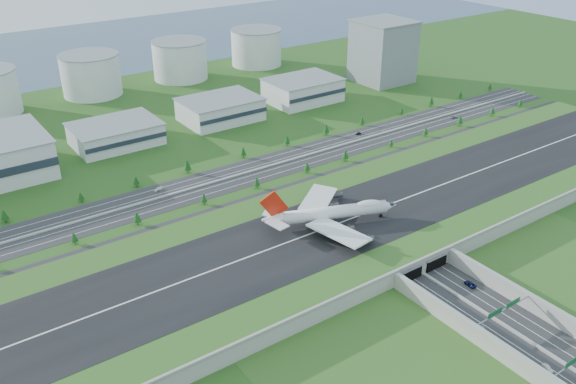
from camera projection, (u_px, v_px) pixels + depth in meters
ground at (355, 230)px, 328.17m from camera, size 1200.00×1200.00×0.00m
airfield_deck at (355, 224)px, 326.23m from camera, size 520.00×100.00×9.20m
underpass_road at (511, 323)px, 254.27m from camera, size 38.80×120.40×8.00m
sign_gantry_near at (503, 311)px, 255.85m from camera, size 38.70×0.70×9.80m
north_expressway at (259, 169)px, 397.26m from camera, size 560.00×36.00×0.12m
tree_row at (264, 162)px, 396.31m from camera, size 507.24×48.65×8.48m
hangar_mid_a at (116, 134)px, 432.27m from camera, size 58.00×42.00×15.00m
hangar_mid_b at (220, 110)px, 475.32m from camera, size 58.00×42.00×17.00m
hangar_mid_c at (303, 90)px, 515.81m from camera, size 58.00×42.00×19.00m
office_tower at (383, 52)px, 559.85m from camera, size 46.00×46.00×55.00m
fuel_tank_b at (91, 75)px, 527.80m from camera, size 50.00×50.00×35.00m
fuel_tank_c at (180, 60)px, 571.31m from camera, size 50.00×50.00×35.00m
fuel_tank_d at (256, 47)px, 614.82m from camera, size 50.00×50.00×35.00m
bay_water at (72, 50)px, 677.38m from camera, size 1200.00×260.00×0.06m
boeing_747 at (331, 213)px, 315.91m from camera, size 70.58×65.44×22.98m
car_0 at (480, 326)px, 256.49m from camera, size 2.17×4.08×1.32m
car_1 at (547, 368)px, 234.36m from camera, size 2.94×5.12×1.60m
car_2 at (470, 284)px, 282.95m from camera, size 3.46×6.43×1.71m
car_5 at (358, 134)px, 451.09m from camera, size 4.46×1.64×1.46m
car_6 at (454, 117)px, 482.56m from camera, size 6.07×3.48×1.59m
car_7 at (158, 189)px, 369.91m from camera, size 5.94×3.34×1.62m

